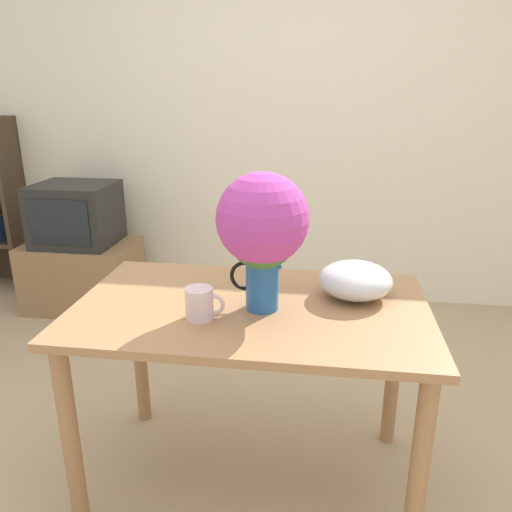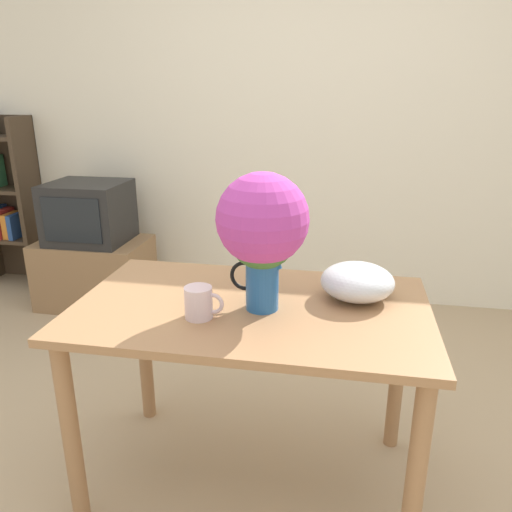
% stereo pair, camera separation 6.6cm
% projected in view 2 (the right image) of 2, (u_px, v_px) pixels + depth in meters
% --- Properties ---
extents(ground_plane, '(12.00, 12.00, 0.00)m').
position_uv_depth(ground_plane, '(250.00, 480.00, 2.01)').
color(ground_plane, tan).
extents(wall_back, '(8.00, 0.05, 2.60)m').
position_uv_depth(wall_back, '(304.00, 118.00, 3.41)').
color(wall_back, '#EDE5CC').
rests_on(wall_back, ground_plane).
extents(table, '(1.25, 0.76, 0.77)m').
position_uv_depth(table, '(251.00, 334.00, 1.81)').
color(table, '#A3754C').
rests_on(table, ground_plane).
extents(flower_vase, '(0.31, 0.31, 0.48)m').
position_uv_depth(flower_vase, '(262.00, 227.00, 1.65)').
color(flower_vase, '#235B9E').
rests_on(flower_vase, table).
extents(coffee_mug, '(0.13, 0.09, 0.11)m').
position_uv_depth(coffee_mug, '(199.00, 303.00, 1.66)').
color(coffee_mug, silver).
rests_on(coffee_mug, table).
extents(white_bowl, '(0.27, 0.27, 0.13)m').
position_uv_depth(white_bowl, '(357.00, 282.00, 1.81)').
color(white_bowl, silver).
rests_on(white_bowl, table).
extents(tv_stand, '(0.75, 0.49, 0.48)m').
position_uv_depth(tv_stand, '(96.00, 272.00, 3.58)').
color(tv_stand, '#8E6B47').
rests_on(tv_stand, ground_plane).
extents(tv_set, '(0.52, 0.46, 0.41)m').
position_uv_depth(tv_set, '(89.00, 212.00, 3.43)').
color(tv_set, black).
rests_on(tv_set, tv_stand).
extents(bookshelf, '(0.49, 0.28, 1.35)m').
position_uv_depth(bookshelf, '(2.00, 195.00, 3.86)').
color(bookshelf, '#423323').
rests_on(bookshelf, ground_plane).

